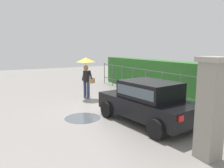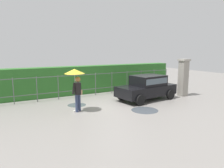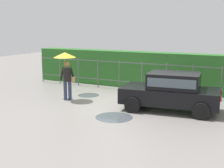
% 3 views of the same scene
% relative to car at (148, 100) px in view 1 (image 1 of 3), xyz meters
% --- Properties ---
extents(ground_plane, '(40.00, 40.00, 0.00)m').
position_rel_car_xyz_m(ground_plane, '(-2.26, -0.28, -0.80)').
color(ground_plane, gray).
extents(car, '(3.89, 2.21, 1.48)m').
position_rel_car_xyz_m(car, '(0.00, 0.00, 0.00)').
color(car, black).
rests_on(car, ground).
extents(pedestrian, '(0.97, 0.97, 2.10)m').
position_rel_car_xyz_m(pedestrian, '(-4.62, -0.39, 0.76)').
color(pedestrian, '#2D3856').
rests_on(pedestrian, ground).
extents(gate_pillar, '(0.60, 0.60, 2.42)m').
position_rel_car_xyz_m(gate_pillar, '(2.72, -0.32, 0.44)').
color(gate_pillar, gray).
rests_on(gate_pillar, ground).
extents(fence_section, '(12.47, 0.05, 1.50)m').
position_rel_car_xyz_m(fence_section, '(-2.24, 2.61, 0.02)').
color(fence_section, '#59605B').
rests_on(fence_section, ground).
extents(hedge_row, '(13.42, 0.90, 1.90)m').
position_rel_car_xyz_m(hedge_row, '(-2.24, 3.63, 0.15)').
color(hedge_row, '#2D6B28').
rests_on(hedge_row, ground).
extents(puddle_near, '(1.35, 1.35, 0.00)m').
position_rel_car_xyz_m(puddle_near, '(-1.55, -1.83, -0.80)').
color(puddle_near, '#4C545B').
rests_on(puddle_near, ground).
extents(puddle_far, '(1.02, 1.02, 0.00)m').
position_rel_car_xyz_m(puddle_far, '(-4.21, 0.77, -0.80)').
color(puddle_far, '#4C545B').
rests_on(puddle_far, ground).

